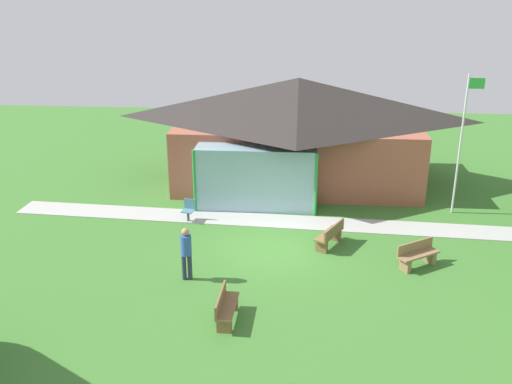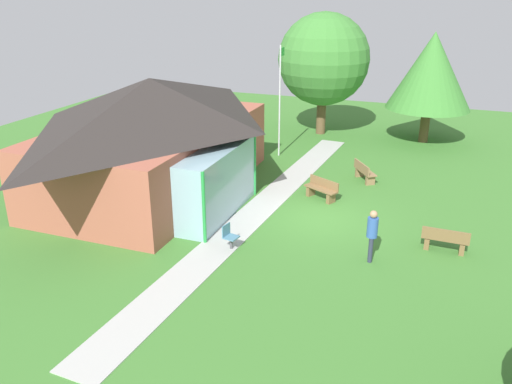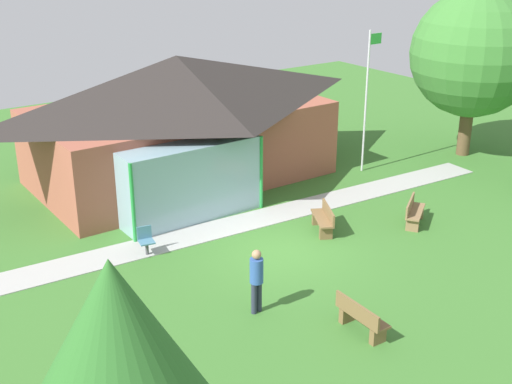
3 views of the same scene
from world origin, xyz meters
TOP-DOWN VIEW (x-y plane):
  - ground_plane at (0.00, 0.00)m, footprint 44.00×44.00m
  - pavilion at (0.59, 7.13)m, footprint 11.63×7.84m
  - footpath at (0.00, 2.31)m, footprint 20.96×2.50m
  - flagpole at (6.98, 3.79)m, footprint 0.64×0.08m
  - bench_front_center at (-1.10, -4.61)m, footprint 0.49×1.51m
  - bench_rear_near_path at (1.94, 0.30)m, footprint 1.09×1.53m
  - bench_mid_right at (4.71, -0.97)m, footprint 1.49×1.21m
  - patio_chair_west at (-3.43, 2.10)m, footprint 0.52×0.52m
  - visitor_strolling_lawn at (-2.60, -2.41)m, footprint 0.34×0.34m
  - tree_east_hedge at (11.94, 2.83)m, footprint 5.17×5.17m

SIDE VIEW (x-z plane):
  - ground_plane at x=0.00m, z-range 0.00..0.00m
  - footpath at x=0.00m, z-range 0.00..0.03m
  - bench_front_center at x=-1.10m, z-range -0.02..0.82m
  - bench_rear_near_path at x=1.94m, z-range -0.02..0.82m
  - bench_mid_right at x=4.71m, z-range -0.02..0.82m
  - patio_chair_west at x=-3.43m, z-range -0.01..0.85m
  - visitor_strolling_lawn at x=-2.60m, z-range 0.15..1.89m
  - pavilion at x=0.59m, z-range 0.09..4.82m
  - flagpole at x=6.98m, z-range 0.29..5.83m
  - tree_east_hedge at x=11.94m, z-range 0.84..7.73m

